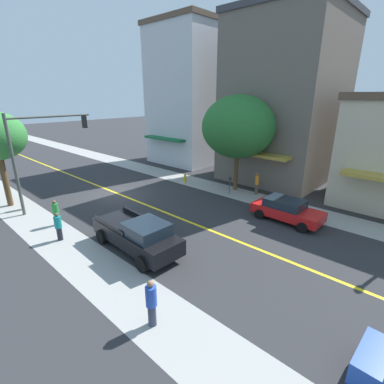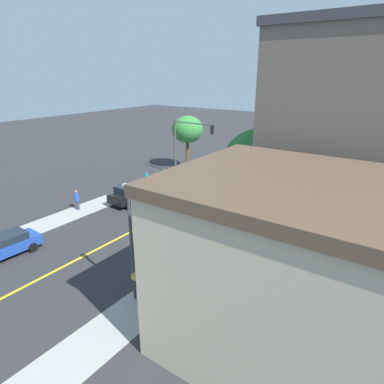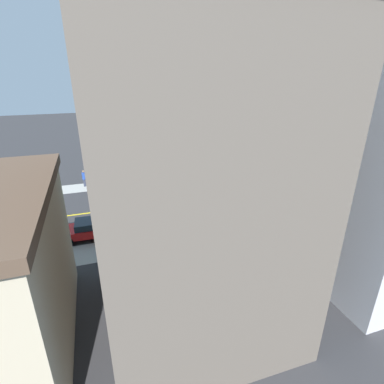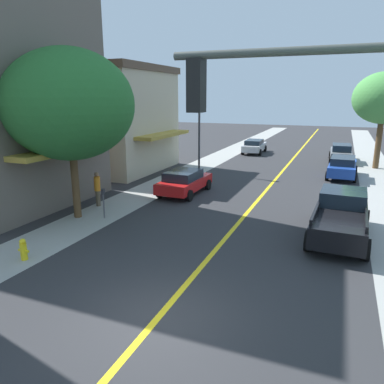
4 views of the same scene
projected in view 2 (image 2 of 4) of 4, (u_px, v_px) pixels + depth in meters
name	position (u px, v px, depth m)	size (l,w,h in m)	color
ground_plane	(217.00, 187.00, 36.39)	(140.00, 140.00, 0.00)	#2D2D30
sidewalk_left	(277.00, 200.00, 32.73)	(2.62, 126.00, 0.01)	#9E9E99
sidewalk_right	(169.00, 177.00, 40.04)	(2.62, 126.00, 0.01)	#9E9E99
road_centerline_stripe	(217.00, 187.00, 36.39)	(0.20, 126.00, 0.00)	yellow
corner_shop_building	(381.00, 121.00, 29.72)	(10.12, 7.92, 15.30)	silver
brick_apartment_block	(354.00, 148.00, 21.01)	(11.23, 8.99, 14.62)	#665B51
pale_office_building	(292.00, 268.00, 14.15)	(11.47, 8.79, 7.95)	beige
street_tree_left_near	(261.00, 161.00, 25.79)	(5.89, 5.89, 7.83)	brown
street_tree_left_far	(187.00, 130.00, 41.48)	(3.90, 3.90, 6.77)	brown
fire_hydrant	(265.00, 199.00, 31.80)	(0.44, 0.24, 0.81)	yellow
parking_meter	(241.00, 211.00, 27.72)	(0.12, 0.18, 1.46)	#4C4C51
traffic_light_mast	(187.00, 138.00, 38.67)	(5.63, 0.32, 6.72)	#474C47
street_lamp	(131.00, 231.00, 17.14)	(0.70, 0.36, 6.69)	#38383D
red_sedan_left_curb	(183.00, 233.00, 24.33)	(2.20, 4.41, 1.44)	red
blue_sedan_right_curb	(4.00, 246.00, 22.50)	(2.13, 4.72, 1.52)	#1E429E
black_pickup_truck	(135.00, 192.00, 32.14)	(2.42, 5.61, 1.82)	black
pedestrian_orange_shirt	(249.00, 222.00, 25.63)	(0.32, 0.32, 1.84)	brown
pedestrian_teal_shirt	(146.00, 178.00, 36.62)	(0.38, 0.38, 1.65)	black
pedestrian_green_shirt	(164.00, 175.00, 37.82)	(0.37, 0.37, 1.64)	black
pedestrian_blue_shirt	(77.00, 200.00, 30.17)	(0.39, 0.39, 1.85)	#33384C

